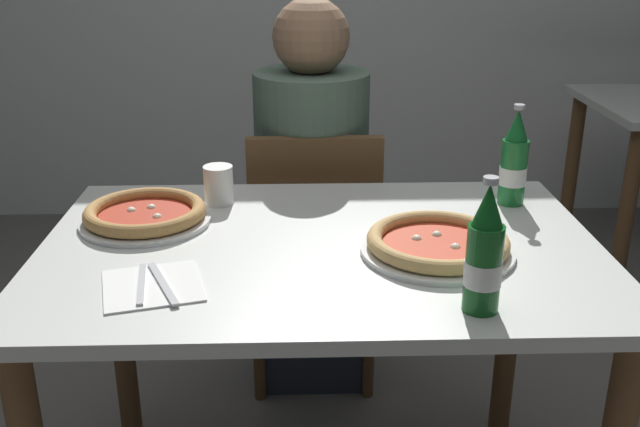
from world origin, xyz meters
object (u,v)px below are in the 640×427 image
at_px(paper_cup, 219,185).
at_px(dining_table_main, 321,291).
at_px(diner_seated, 312,208).
at_px(beer_bottle_center, 514,163).
at_px(pizza_marinara_far, 437,244).
at_px(napkin_with_cutlery, 153,285).
at_px(chair_behind_table, 313,244).
at_px(beer_bottle_left, 484,256).
at_px(pizza_margherita_near, 145,214).

bearing_deg(paper_cup, dining_table_main, -46.87).
distance_m(diner_seated, paper_cup, 0.51).
bearing_deg(beer_bottle_center, dining_table_main, -153.64).
xyz_separation_m(diner_seated, paper_cup, (-0.24, -0.40, 0.21)).
bearing_deg(pizza_marinara_far, napkin_with_cutlery, -166.40).
relative_size(chair_behind_table, beer_bottle_left, 3.44).
bearing_deg(beer_bottle_left, dining_table_main, 132.10).
distance_m(chair_behind_table, beer_bottle_center, 0.71).
bearing_deg(pizza_marinara_far, diner_seated, 108.98).
bearing_deg(chair_behind_table, pizza_marinara_far, 109.54).
distance_m(dining_table_main, diner_seated, 0.66).
height_order(pizza_marinara_far, beer_bottle_center, beer_bottle_center).
relative_size(pizza_margherita_near, paper_cup, 3.14).
bearing_deg(napkin_with_cutlery, chair_behind_table, 68.36).
height_order(dining_table_main, pizza_marinara_far, pizza_marinara_far).
relative_size(beer_bottle_left, paper_cup, 2.60).
bearing_deg(beer_bottle_center, paper_cup, 178.18).
height_order(diner_seated, pizza_margherita_near, diner_seated).
height_order(pizza_marinara_far, paper_cup, paper_cup).
bearing_deg(chair_behind_table, dining_table_main, 89.78).
relative_size(beer_bottle_left, napkin_with_cutlery, 1.12).
xyz_separation_m(dining_table_main, pizza_marinara_far, (0.24, -0.06, 0.13)).
xyz_separation_m(pizza_marinara_far, paper_cup, (-0.48, 0.31, 0.03)).
bearing_deg(paper_cup, chair_behind_table, 56.07).
xyz_separation_m(dining_table_main, napkin_with_cutlery, (-0.32, -0.19, 0.12)).
xyz_separation_m(dining_table_main, diner_seated, (-0.01, 0.66, -0.05)).
bearing_deg(dining_table_main, beer_bottle_left, -47.90).
xyz_separation_m(beer_bottle_left, paper_cup, (-0.51, 0.56, -0.06)).
bearing_deg(napkin_with_cutlery, dining_table_main, 30.78).
height_order(pizza_margherita_near, beer_bottle_left, beer_bottle_left).
height_order(diner_seated, napkin_with_cutlery, diner_seated).
bearing_deg(paper_cup, pizza_margherita_near, -141.10).
height_order(dining_table_main, beer_bottle_left, beer_bottle_left).
bearing_deg(diner_seated, beer_bottle_left, -73.88).
bearing_deg(beer_bottle_left, pizza_margherita_near, 147.14).
distance_m(dining_table_main, chair_behind_table, 0.63).
xyz_separation_m(beer_bottle_center, paper_cup, (-0.72, 0.02, -0.06)).
distance_m(chair_behind_table, pizza_margherita_near, 0.68).
distance_m(beer_bottle_center, napkin_with_cutlery, 0.91).
relative_size(dining_table_main, napkin_with_cutlery, 5.45).
height_order(dining_table_main, diner_seated, diner_seated).
height_order(beer_bottle_left, beer_bottle_center, same).
distance_m(pizza_marinara_far, beer_bottle_center, 0.38).
bearing_deg(chair_behind_table, paper_cup, 55.37).
distance_m(diner_seated, pizza_marinara_far, 0.78).
bearing_deg(beer_bottle_left, paper_cup, 132.58).
height_order(beer_bottle_center, paper_cup, beer_bottle_center).
xyz_separation_m(diner_seated, pizza_marinara_far, (0.25, -0.72, 0.19)).
distance_m(chair_behind_table, diner_seated, 0.11).
xyz_separation_m(diner_seated, pizza_margherita_near, (-0.39, -0.53, 0.19)).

